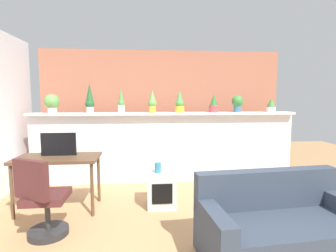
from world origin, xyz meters
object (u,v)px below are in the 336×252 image
(vase_on_shelf, at_px, (158,168))
(potted_plant_3, at_px, (152,101))
(potted_plant_1, at_px, (90,99))
(potted_plant_2, at_px, (121,102))
(side_cube_shelf, at_px, (161,189))
(office_chair, at_px, (43,204))
(potted_plant_4, at_px, (180,103))
(potted_plant_6, at_px, (237,103))
(potted_plant_0, at_px, (52,103))
(potted_plant_5, at_px, (214,104))
(desk, at_px, (58,163))
(couch, at_px, (280,229))
(potted_plant_7, at_px, (271,105))
(tv_monitor, at_px, (59,144))

(vase_on_shelf, bearing_deg, potted_plant_3, 91.93)
(potted_plant_1, distance_m, potted_plant_2, 0.55)
(side_cube_shelf, bearing_deg, office_chair, -151.43)
(potted_plant_4, bearing_deg, potted_plant_3, -179.22)
(potted_plant_1, bearing_deg, potted_plant_4, -0.54)
(potted_plant_1, xyz_separation_m, potted_plant_6, (2.67, -0.01, -0.07))
(vase_on_shelf, bearing_deg, potted_plant_6, 35.98)
(potted_plant_0, distance_m, potted_plant_5, 2.87)
(potted_plant_0, bearing_deg, potted_plant_4, -0.50)
(office_chair, bearing_deg, desk, 94.98)
(potted_plant_6, bearing_deg, vase_on_shelf, -144.02)
(potted_plant_0, xyz_separation_m, potted_plant_3, (1.74, -0.03, 0.02))
(side_cube_shelf, bearing_deg, couch, -50.74)
(potted_plant_6, distance_m, side_cube_shelf, 2.21)
(potted_plant_5, distance_m, potted_plant_7, 1.11)
(potted_plant_1, xyz_separation_m, tv_monitor, (-0.24, -1.01, -0.62))
(potted_plant_6, height_order, office_chair, potted_plant_6)
(potted_plant_6, xyz_separation_m, tv_monitor, (-2.91, -1.00, -0.55))
(potted_plant_1, relative_size, vase_on_shelf, 3.53)
(potted_plant_6, height_order, potted_plant_7, potted_plant_6)
(potted_plant_0, xyz_separation_m, potted_plant_2, (1.19, 0.03, 0.01))
(potted_plant_1, bearing_deg, potted_plant_2, 3.85)
(potted_plant_0, height_order, potted_plant_6, potted_plant_0)
(potted_plant_0, distance_m, potted_plant_7, 3.98)
(desk, bearing_deg, couch, -27.89)
(potted_plant_6, xyz_separation_m, vase_on_shelf, (-1.54, -1.12, -0.89))
(potted_plant_3, height_order, couch, potted_plant_3)
(potted_plant_6, bearing_deg, tv_monitor, -161.08)
(office_chair, bearing_deg, potted_plant_3, 54.96)
(potted_plant_4, bearing_deg, desk, -149.65)
(side_cube_shelf, distance_m, vase_on_shelf, 0.33)
(office_chair, bearing_deg, potted_plant_6, 32.69)
(side_cube_shelf, height_order, vase_on_shelf, vase_on_shelf)
(potted_plant_0, relative_size, vase_on_shelf, 2.24)
(potted_plant_5, bearing_deg, potted_plant_0, 179.57)
(potted_plant_7, bearing_deg, tv_monitor, -164.11)
(potted_plant_3, relative_size, couch, 0.25)
(potted_plant_1, distance_m, vase_on_shelf, 1.86)
(potted_plant_2, relative_size, office_chair, 0.47)
(potted_plant_7, distance_m, tv_monitor, 3.75)
(potted_plant_2, bearing_deg, potted_plant_0, -178.46)
(potted_plant_6, xyz_separation_m, couch, (-0.42, -2.40, -1.18))
(desk, height_order, office_chair, office_chair)
(potted_plant_3, bearing_deg, potted_plant_2, 174.05)
(potted_plant_3, relative_size, office_chair, 0.44)
(potted_plant_4, distance_m, potted_plant_5, 0.63)
(side_cube_shelf, bearing_deg, potted_plant_5, 46.02)
(potted_plant_0, xyz_separation_m, potted_plant_4, (2.24, -0.02, -0.01))
(potted_plant_3, relative_size, vase_on_shelf, 2.78)
(couch, bearing_deg, potted_plant_6, 80.18)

